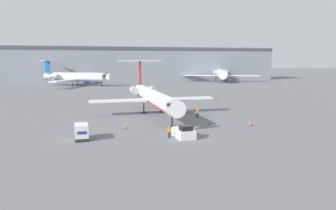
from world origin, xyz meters
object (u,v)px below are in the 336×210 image
Objects in this scene: worker_near_tug at (169,132)px; traffic_cone_mid at (250,123)px; airplane_parked_far_right at (77,77)px; worker_by_wing at (197,113)px; pushback_tug at (184,132)px; traffic_cone_left at (125,126)px; airplane_parked_far_left at (221,74)px; traffic_cone_right at (209,122)px; luggage_cart at (81,132)px; airplane_main at (153,96)px.

worker_near_tug is 2.47× the size of traffic_cone_mid.
worker_by_wing is at bearing -76.38° from airplane_parked_far_right.
pushback_tug is 0.12× the size of airplane_parked_far_right.
airplane_parked_far_right is at bearing 93.46° from traffic_cone_left.
traffic_cone_mid is 108.15m from airplane_parked_far_left.
traffic_cone_left reaches higher than traffic_cone_right.
luggage_cart reaches higher than worker_near_tug.
airplane_parked_far_left is (63.82, 95.43, 3.69)m from traffic_cone_left.
traffic_cone_mid is at bearing 16.27° from worker_near_tug.
airplane_main reaches higher than airplane_parked_far_right.
pushback_tug is 10.79m from traffic_cone_right.
traffic_cone_right is (14.50, -0.98, -0.01)m from traffic_cone_left.
worker_near_tug is 12.14m from traffic_cone_right.
luggage_cart is at bearing 168.23° from worker_near_tug.
luggage_cart is 0.09× the size of airplane_parked_far_right.
traffic_cone_right is (21.69, 4.96, -0.80)m from luggage_cart.
traffic_cone_right is at bearing -117.09° from airplane_parked_far_left.
traffic_cone_mid is 0.02× the size of airplane_parked_far_left.
airplane_parked_far_right is at bearing 96.03° from worker_near_tug.
airplane_parked_far_left is at bearing 54.99° from luggage_cart.
airplane_parked_far_left reaches higher than airplane_parked_far_right.
airplane_parked_far_right is at bearing 99.68° from airplane_main.
airplane_parked_far_right is (-5.48, 90.47, 3.40)m from traffic_cone_left.
traffic_cone_right is (-0.56, -6.70, -0.58)m from worker_by_wing.
airplane_parked_far_right is (1.71, 96.40, 2.62)m from luggage_cart.
traffic_cone_left is (-15.06, -5.72, -0.56)m from worker_by_wing.
worker_by_wing is at bearing 54.58° from worker_near_tug.
airplane_main is 51.55× the size of traffic_cone_right.
pushback_tug is 100.08m from airplane_parked_far_right.
airplane_main is at bearing -80.32° from airplane_parked_far_right.
airplane_parked_far_right reaches higher than worker_near_tug.
worker_by_wing is 0.05× the size of airplane_parked_far_right.
traffic_cone_left reaches higher than traffic_cone_mid.
traffic_cone_mid is at bearing 19.72° from pushback_tug.
traffic_cone_mid is (13.11, -16.09, -3.37)m from airplane_main.
traffic_cone_left is at bearing -159.20° from worker_by_wing.
worker_by_wing is 6.75m from traffic_cone_right.
traffic_cone_left is 114.86m from airplane_parked_far_left.
pushback_tug is 118.71m from airplane_parked_far_left.
pushback_tug is at bearing -82.79° from airplane_parked_far_right.
pushback_tug is 2.13m from worker_near_tug.
airplane_parked_far_right is at bearing 103.62° from worker_by_wing.
pushback_tug is 2.50× the size of worker_by_wing.
airplane_parked_far_right is at bearing 105.67° from traffic_cone_mid.
worker_by_wing is (10.09, 14.19, -0.02)m from worker_near_tug.
luggage_cart is at bearing 168.71° from pushback_tug.
airplane_parked_far_right reaches higher than traffic_cone_left.
airplane_parked_far_right is (-19.98, 91.44, 3.42)m from traffic_cone_right.
airplane_main reaches higher than worker_by_wing.
airplane_parked_far_right reaches higher than traffic_cone_right.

